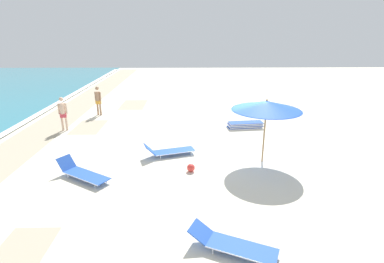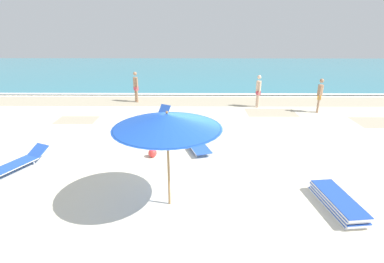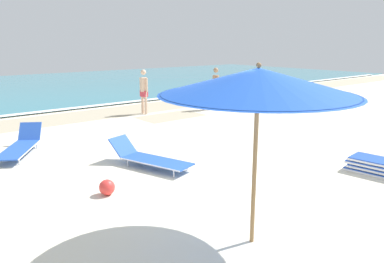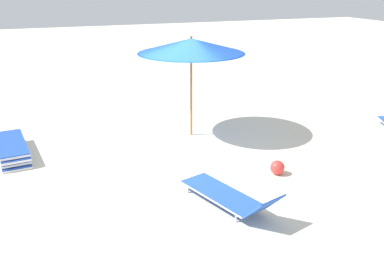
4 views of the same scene
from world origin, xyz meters
The scene contains 7 objects.
ground_plane centered at (0.00, 0.01, -0.08)m, with size 60.00×60.00×0.16m.
beach_umbrella centered at (-1.10, -1.23, 2.29)m, with size 2.64×2.64×2.54m.
sun_lounger_under_umbrella centered at (-2.40, 5.48, 0.22)m, with size 1.68×2.13×0.62m.
sun_lounger_beside_umbrella centered at (-0.41, 2.52, 0.22)m, with size 1.19×2.17×0.58m.
beachgoer_wading_adult centered at (5.98, 7.15, 1.00)m, with size 0.28×0.42×1.76m.
beachgoer_strolling_adult centered at (3.03, 8.14, 1.00)m, with size 0.27×0.45×1.76m.
beach_ball centered at (-1.93, 1.64, 0.15)m, with size 0.30×0.30×0.30m.
Camera 3 is at (-4.87, -4.45, 2.79)m, focal length 35.00 mm.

